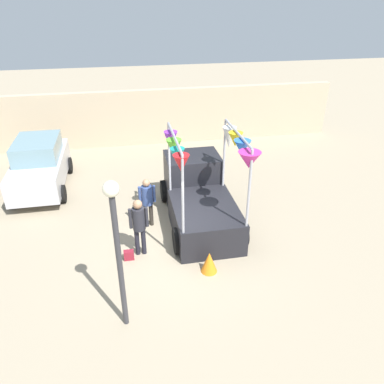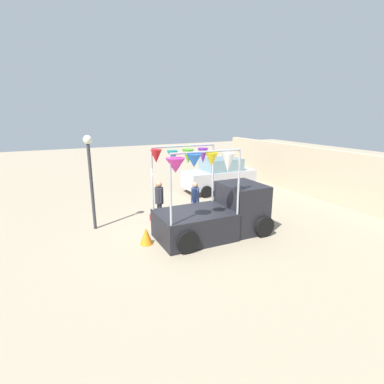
{
  "view_description": "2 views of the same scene",
  "coord_description": "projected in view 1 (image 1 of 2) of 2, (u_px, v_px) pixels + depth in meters",
  "views": [
    {
      "loc": [
        -1.32,
        -9.03,
        6.63
      ],
      "look_at": [
        0.49,
        0.38,
        1.45
      ],
      "focal_mm": 35.0,
      "sensor_mm": 36.0,
      "label": 1
    },
    {
      "loc": [
        9.82,
        -4.13,
        4.39
      ],
      "look_at": [
        0.26,
        0.47,
        1.55
      ],
      "focal_mm": 28.0,
      "sensor_mm": 36.0,
      "label": 2
    }
  ],
  "objects": [
    {
      "name": "parked_car",
      "position": [
        40.0,
        165.0,
        13.83
      ],
      "size": [
        1.88,
        4.0,
        1.88
      ],
      "color": "#B7B7BC",
      "rests_on": "ground"
    },
    {
      "name": "handbag",
      "position": [
        129.0,
        255.0,
        10.41
      ],
      "size": [
        0.28,
        0.16,
        0.28
      ],
      "primitive_type": "cube",
      "color": "maroon",
      "rests_on": "ground"
    },
    {
      "name": "person_customer",
      "position": [
        139.0,
        222.0,
        10.2
      ],
      "size": [
        0.53,
        0.34,
        1.75
      ],
      "color": "black",
      "rests_on": "ground"
    },
    {
      "name": "folded_kite_bundle_tangerine",
      "position": [
        209.0,
        262.0,
        9.89
      ],
      "size": [
        0.57,
        0.57,
        0.6
      ],
      "primitive_type": "cone",
      "rotation": [
        0.0,
        0.0,
        2.78
      ],
      "color": "orange",
      "rests_on": "ground"
    },
    {
      "name": "street_lamp",
      "position": [
        116.0,
        236.0,
        7.35
      ],
      "size": [
        0.32,
        0.32,
        3.59
      ],
      "color": "#333338",
      "rests_on": "ground"
    },
    {
      "name": "brick_boundary_wall",
      "position": [
        150.0,
        117.0,
        17.83
      ],
      "size": [
        18.0,
        0.36,
        2.6
      ],
      "primitive_type": "cube",
      "color": "tan",
      "rests_on": "ground"
    },
    {
      "name": "person_vendor",
      "position": [
        147.0,
        198.0,
        11.53
      ],
      "size": [
        0.53,
        0.34,
        1.63
      ],
      "color": "#2D2823",
      "rests_on": "ground"
    },
    {
      "name": "ground_plane",
      "position": [
        178.0,
        242.0,
        11.17
      ],
      "size": [
        60.0,
        60.0,
        0.0
      ],
      "primitive_type": "plane",
      "color": "gray"
    },
    {
      "name": "vendor_truck",
      "position": [
        198.0,
        193.0,
        11.98
      ],
      "size": [
        2.45,
        4.2,
        3.25
      ],
      "color": "black",
      "rests_on": "ground"
    }
  ]
}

